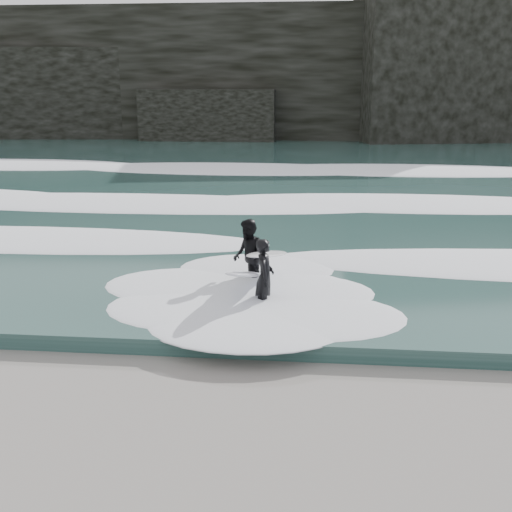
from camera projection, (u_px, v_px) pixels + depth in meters
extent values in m
plane|color=olive|center=(278.00, 467.00, 7.64)|extent=(120.00, 120.00, 0.00)
cube|color=#284843|center=(313.00, 163.00, 35.45)|extent=(90.00, 52.00, 0.30)
cube|color=black|center=(318.00, 76.00, 50.52)|extent=(70.00, 9.00, 10.00)
ellipsoid|color=white|center=(302.00, 248.00, 16.18)|extent=(60.00, 3.20, 0.20)
ellipsoid|color=white|center=(308.00, 199.00, 22.90)|extent=(60.00, 4.00, 0.24)
ellipsoid|color=white|center=(312.00, 167.00, 31.53)|extent=(60.00, 4.80, 0.30)
imported|color=black|center=(265.00, 277.00, 12.53)|extent=(0.38, 0.56, 1.53)
ellipsoid|color=white|center=(245.00, 274.00, 12.61)|extent=(0.82, 2.17, 0.71)
imported|color=black|center=(248.00, 256.00, 13.87)|extent=(0.82, 0.93, 1.61)
ellipsoid|color=white|center=(267.00, 254.00, 13.82)|extent=(1.09, 2.20, 0.52)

